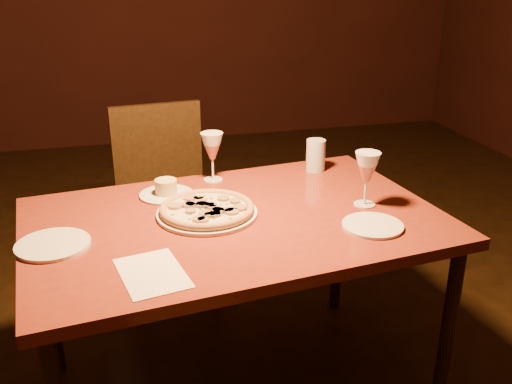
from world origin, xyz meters
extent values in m
cube|color=maroon|center=(0.10, 0.04, 0.72)|extent=(1.48, 1.04, 0.04)
cylinder|color=black|center=(-0.58, 0.35, 0.35)|extent=(0.05, 0.05, 0.70)
cylinder|color=black|center=(0.77, -0.27, 0.35)|extent=(0.05, 0.05, 0.70)
cylinder|color=black|center=(0.68, 0.49, 0.35)|extent=(0.05, 0.05, 0.70)
cube|color=black|center=(-0.05, 0.84, 0.47)|extent=(0.48, 0.48, 0.04)
cube|color=black|center=(-0.07, 1.05, 0.70)|extent=(0.44, 0.07, 0.42)
cylinder|color=black|center=(-0.21, 0.65, 0.23)|extent=(0.04, 0.04, 0.45)
cylinder|color=black|center=(-0.24, 1.00, 0.23)|extent=(0.04, 0.04, 0.45)
cylinder|color=black|center=(0.15, 0.68, 0.23)|extent=(0.04, 0.04, 0.45)
cylinder|color=black|center=(0.11, 1.04, 0.23)|extent=(0.04, 0.04, 0.45)
cylinder|color=silver|center=(0.01, 0.08, 0.75)|extent=(0.35, 0.35, 0.01)
cylinder|color=beige|center=(0.01, 0.08, 0.76)|extent=(0.31, 0.31, 0.01)
torus|color=tan|center=(0.01, 0.08, 0.77)|extent=(0.32, 0.32, 0.03)
cylinder|color=silver|center=(-0.10, 0.29, 0.75)|extent=(0.20, 0.20, 0.01)
cylinder|color=tan|center=(-0.10, 0.29, 0.78)|extent=(0.08, 0.08, 0.05)
cylinder|color=#B0B8C0|center=(0.53, 0.41, 0.81)|extent=(0.08, 0.08, 0.13)
cylinder|color=silver|center=(-0.49, -0.03, 0.75)|extent=(0.22, 0.22, 0.01)
cylinder|color=silver|center=(0.52, -0.15, 0.75)|extent=(0.20, 0.20, 0.01)
cube|color=silver|center=(-0.21, -0.27, 0.74)|extent=(0.21, 0.27, 0.00)
camera|label=1|loc=(-0.28, -1.68, 1.55)|focal=40.00mm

